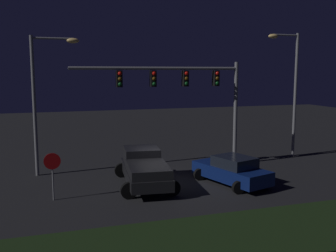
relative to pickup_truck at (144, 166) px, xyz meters
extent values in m
plane|color=black|center=(1.03, 0.25, -1.00)|extent=(80.00, 80.00, 0.00)
cube|color=black|center=(1.03, -7.39, -0.95)|extent=(22.11, 4.27, 0.10)
cube|color=black|center=(-0.02, -0.17, -0.32)|extent=(2.55, 5.58, 0.55)
cube|color=black|center=(0.11, 1.01, 0.38)|extent=(2.03, 2.08, 0.85)
cube|color=black|center=(0.11, 1.01, 0.50)|extent=(1.91, 1.70, 0.51)
cube|color=black|center=(-0.13, -1.25, 0.18)|extent=(2.22, 3.21, 0.45)
cylinder|color=black|center=(-0.84, 1.87, -0.60)|extent=(0.80, 0.22, 0.80)
cylinder|color=black|center=(1.21, 1.65, -0.60)|extent=(0.80, 0.22, 0.80)
cylinder|color=black|center=(-1.25, -2.00, -0.60)|extent=(0.80, 0.22, 0.80)
cylinder|color=black|center=(0.80, -2.21, -0.60)|extent=(0.80, 0.22, 0.80)
cube|color=navy|center=(4.43, -1.19, -0.39)|extent=(3.01, 4.73, 0.70)
cube|color=black|center=(4.50, -1.43, 0.24)|extent=(2.12, 2.38, 0.55)
cylinder|color=black|center=(3.11, -0.03, -0.68)|extent=(0.64, 0.22, 0.64)
cylinder|color=black|center=(4.87, 0.51, -0.68)|extent=(0.64, 0.22, 0.64)
cylinder|color=black|center=(3.98, -2.89, -0.68)|extent=(0.64, 0.22, 0.64)
cylinder|color=black|center=(5.74, -2.35, -0.68)|extent=(0.64, 0.22, 0.64)
cylinder|color=slate|center=(6.68, 2.79, 2.25)|extent=(0.24, 0.24, 6.50)
cylinder|color=slate|center=(1.58, 2.79, 5.10)|extent=(10.20, 0.18, 0.18)
cube|color=black|center=(5.28, 2.79, 4.50)|extent=(0.32, 0.44, 0.95)
sphere|color=red|center=(5.28, 2.56, 4.80)|extent=(0.22, 0.22, 0.22)
sphere|color=#59380A|center=(5.28, 2.56, 4.50)|extent=(0.22, 0.22, 0.22)
sphere|color=#0C4719|center=(5.28, 2.56, 4.20)|extent=(0.22, 0.22, 0.22)
cube|color=black|center=(3.28, 2.79, 4.50)|extent=(0.32, 0.44, 0.95)
sphere|color=red|center=(3.28, 2.56, 4.80)|extent=(0.22, 0.22, 0.22)
sphere|color=#59380A|center=(3.28, 2.56, 4.50)|extent=(0.22, 0.22, 0.22)
sphere|color=#0C4719|center=(3.28, 2.56, 4.20)|extent=(0.22, 0.22, 0.22)
cube|color=black|center=(1.28, 2.79, 4.50)|extent=(0.32, 0.44, 0.95)
sphere|color=red|center=(1.28, 2.56, 4.80)|extent=(0.22, 0.22, 0.22)
sphere|color=#59380A|center=(1.28, 2.56, 4.50)|extent=(0.22, 0.22, 0.22)
sphere|color=#0C4719|center=(1.28, 2.56, 4.20)|extent=(0.22, 0.22, 0.22)
cube|color=black|center=(-0.72, 2.79, 4.50)|extent=(0.32, 0.44, 0.95)
sphere|color=red|center=(-0.72, 2.56, 4.80)|extent=(0.22, 0.22, 0.22)
sphere|color=#59380A|center=(-0.72, 2.56, 4.50)|extent=(0.22, 0.22, 0.22)
sphere|color=#0C4719|center=(-0.72, 2.56, 4.20)|extent=(0.22, 0.22, 0.22)
cylinder|color=slate|center=(-5.37, 3.72, 2.95)|extent=(0.20, 0.20, 7.89)
cylinder|color=slate|center=(-4.26, 3.72, 6.74)|extent=(2.22, 0.12, 0.12)
ellipsoid|color=#F9CC72|center=(-3.15, 3.72, 6.64)|extent=(0.70, 0.44, 0.30)
cylinder|color=slate|center=(11.77, 3.79, 3.24)|extent=(0.20, 0.20, 8.49)
cylinder|color=slate|center=(10.81, 3.79, 7.34)|extent=(1.92, 0.12, 0.12)
ellipsoid|color=#F9CC72|center=(9.85, 3.79, 7.24)|extent=(0.70, 0.44, 0.30)
cylinder|color=slate|center=(-4.61, -1.10, 0.10)|extent=(0.07, 0.07, 2.20)
cylinder|color=#B20C0F|center=(-4.61, -1.13, 0.85)|extent=(0.76, 0.03, 0.76)
camera|label=1|loc=(-4.89, -19.41, 4.92)|focal=41.93mm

